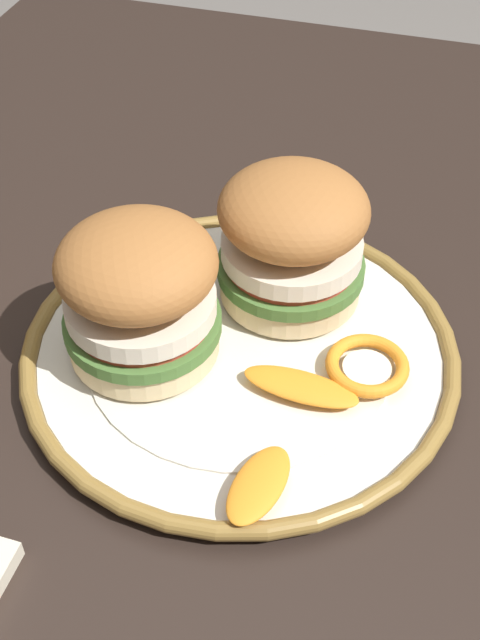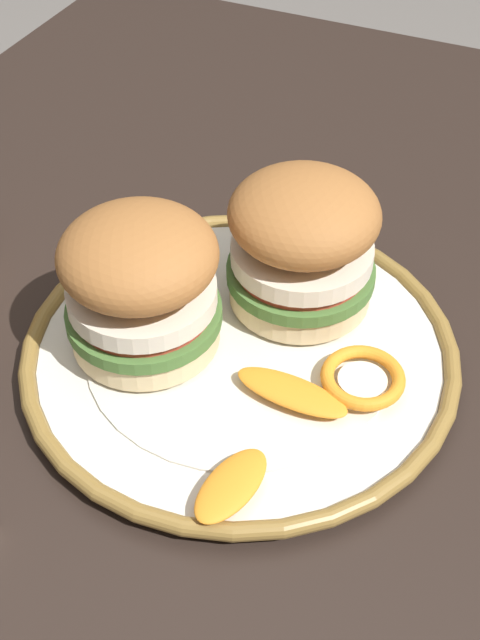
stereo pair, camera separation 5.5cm
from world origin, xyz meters
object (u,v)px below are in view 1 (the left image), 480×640
(sandwich_half_left, at_px, (139,291))
(sandwich_half_right, at_px, (292,237))
(dining_table, at_px, (306,477))
(dinner_plate, at_px, (240,352))

(sandwich_half_left, distance_m, sandwich_half_right, 0.12)
(dining_table, xyz_separation_m, dinner_plate, (0.02, 0.06, 0.10))
(sandwich_half_right, bearing_deg, dining_table, -154.61)
(sandwich_half_left, bearing_deg, dinner_plate, -71.04)
(dinner_plate, height_order, sandwich_half_right, sandwich_half_right)
(dining_table, bearing_deg, dinner_plate, 74.42)
(sandwich_half_left, bearing_deg, dining_table, -87.37)
(dining_table, height_order, sandwich_half_right, sandwich_half_right)
(sandwich_half_left, height_order, sandwich_half_right, same)
(dinner_plate, distance_m, sandwich_half_right, 0.09)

